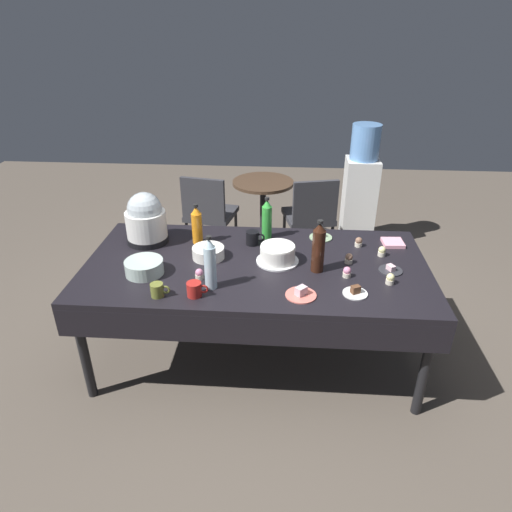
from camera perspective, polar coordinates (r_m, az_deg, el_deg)
name	(u,v)px	position (r m, az deg, el deg)	size (l,w,h in m)	color
ground	(256,353)	(3.35, 0.00, -12.13)	(9.00, 9.00, 0.00)	brown
potluck_table	(256,271)	(2.95, 0.00, -1.91)	(2.20, 1.10, 0.75)	black
frosted_layer_cake	(278,254)	(2.91, 2.72, 0.24)	(0.27, 0.27, 0.12)	silver
slow_cooker	(146,220)	(3.22, -13.69, 4.48)	(0.29, 0.29, 0.36)	black
glass_salad_bowl	(144,267)	(2.87, -13.87, -1.36)	(0.24, 0.24, 0.09)	#B2C6BC
ceramic_snack_bowl	(208,253)	(2.98, -6.01, 0.43)	(0.21, 0.21, 0.08)	silver
dessert_plate_charcoal	(391,270)	(2.95, 16.55, -1.66)	(0.15, 0.15, 0.04)	#2D2D33
dessert_plate_white	(355,292)	(2.66, 12.36, -4.46)	(0.14, 0.14, 0.05)	white
dessert_plate_sage	(321,237)	(3.28, 8.14, 2.42)	(0.16, 0.16, 0.04)	#8CA87F
dessert_plate_coral	(301,294)	(2.60, 5.67, -4.72)	(0.18, 0.18, 0.06)	#E07266
cupcake_rose	(199,274)	(2.76, -7.14, -2.28)	(0.05, 0.05, 0.07)	beige
cupcake_lemon	(347,272)	(2.81, 11.36, -2.02)	(0.05, 0.05, 0.07)	beige
cupcake_mint	(382,251)	(3.11, 15.54, 0.55)	(0.05, 0.05, 0.07)	beige
cupcake_cocoa	(390,279)	(2.80, 16.52, -2.79)	(0.05, 0.05, 0.07)	beige
cupcake_berry	(349,259)	(2.97, 11.59, -0.31)	(0.05, 0.05, 0.07)	beige
cupcake_vanilla	(359,242)	(3.19, 12.77, 1.71)	(0.05, 0.05, 0.07)	beige
soda_bottle_orange_juice	(197,225)	(3.15, -7.44, 3.86)	(0.07, 0.07, 0.29)	orange
soda_bottle_water	(210,264)	(2.60, -5.79, -1.01)	(0.07, 0.07, 0.33)	silver
soda_bottle_lime_soda	(267,219)	(3.20, 1.38, 4.64)	(0.07, 0.07, 0.30)	green
soda_bottle_cola	(318,248)	(2.79, 7.85, 1.04)	(0.08, 0.08, 0.34)	#33190F
coffee_mug_red	(195,289)	(2.59, -7.71, -4.17)	(0.12, 0.08, 0.09)	#B2231E
coffee_mug_black	(253,238)	(3.14, -0.41, 2.29)	(0.13, 0.09, 0.10)	black
coffee_mug_olive	(158,290)	(2.63, -12.25, -4.19)	(0.11, 0.07, 0.08)	olive
paper_napkin_stack	(393,243)	(3.29, 16.81, 1.60)	(0.14, 0.14, 0.02)	pink
maroon_chair_left	(208,210)	(4.42, -5.99, 5.74)	(0.51, 0.51, 0.85)	#333338
maroon_chair_right	(311,213)	(4.36, 6.89, 5.38)	(0.53, 0.53, 0.85)	#333338
round_cafe_table	(263,202)	(4.56, 0.88, 6.74)	(0.60, 0.60, 0.72)	#473323
water_cooler	(360,189)	(4.77, 12.95, 8.16)	(0.32, 0.32, 1.24)	silver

